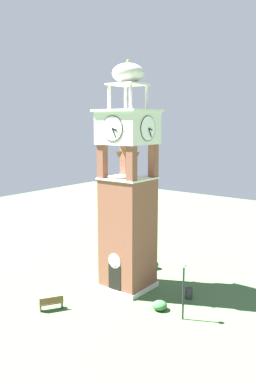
{
  "coord_description": "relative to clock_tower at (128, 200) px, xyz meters",
  "views": [
    {
      "loc": [
        17.85,
        -23.26,
        12.42
      ],
      "look_at": [
        0.0,
        0.0,
        7.37
      ],
      "focal_mm": 38.14,
      "sensor_mm": 36.0,
      "label": 1
    }
  ],
  "objects": [
    {
      "name": "trash_bin",
      "position": [
        4.65,
        1.08,
        -6.34
      ],
      "size": [
        0.52,
        0.52,
        0.8
      ],
      "primitive_type": "cylinder",
      "color": "#2D2D33",
      "rests_on": "ground"
    },
    {
      "name": "ground",
      "position": [
        0.0,
        0.0,
        -6.74
      ],
      "size": [
        80.0,
        80.0,
        0.0
      ],
      "primitive_type": "plane",
      "color": "#476B3D"
    },
    {
      "name": "park_bench",
      "position": [
        -1.79,
        -6.1,
        -6.26
      ],
      "size": [
        1.2,
        1.6,
        0.95
      ],
      "color": "brown",
      "rests_on": "ground"
    },
    {
      "name": "shrub_near_entry",
      "position": [
        3.96,
        -1.69,
        -6.43
      ],
      "size": [
        1.0,
        1.0,
        0.63
      ],
      "primitive_type": "ellipsoid",
      "color": "#336638",
      "rests_on": "ground"
    },
    {
      "name": "shrub_left_of_tower",
      "position": [
        -1.85,
        1.6,
        -6.33
      ],
      "size": [
        0.73,
        0.73,
        0.81
      ],
      "primitive_type": "ellipsoid",
      "color": "#336638",
      "rests_on": "ground"
    },
    {
      "name": "clock_tower",
      "position": [
        0.0,
        0.0,
        0.0
      ],
      "size": [
        3.79,
        3.79,
        16.69
      ],
      "color": "brown",
      "rests_on": "ground"
    },
    {
      "name": "lamp_post",
      "position": [
        5.85,
        -1.89,
        -4.11
      ],
      "size": [
        0.36,
        0.36,
        3.78
      ],
      "color": "black",
      "rests_on": "ground"
    },
    {
      "name": "shrub_behind_bench",
      "position": [
        -0.69,
        4.55,
        -6.37
      ],
      "size": [
        0.83,
        0.83,
        0.74
      ],
      "primitive_type": "ellipsoid",
      "color": "#336638",
      "rests_on": "ground"
    }
  ]
}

